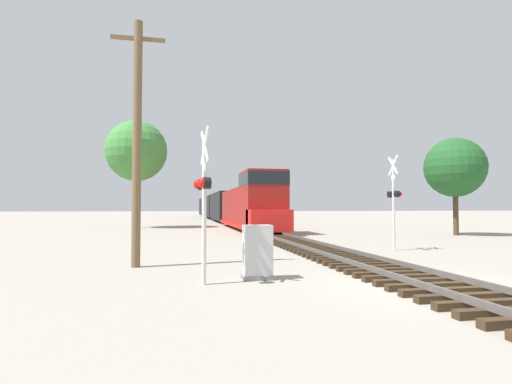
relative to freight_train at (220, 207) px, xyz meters
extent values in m
plane|color=gray|center=(0.00, -52.09, -2.08)|extent=(400.00, 400.00, 0.00)
cube|color=#382819|center=(0.00, -54.19, -2.00)|extent=(2.60, 0.22, 0.16)
cube|color=#382819|center=(0.00, -53.59, -2.00)|extent=(2.60, 0.22, 0.16)
cube|color=#382819|center=(0.00, -52.99, -2.00)|extent=(2.60, 0.22, 0.16)
cube|color=#382819|center=(0.00, -52.39, -2.00)|extent=(2.60, 0.22, 0.16)
cube|color=#382819|center=(0.00, -51.79, -2.00)|extent=(2.60, 0.22, 0.16)
cube|color=#382819|center=(0.00, -51.19, -2.00)|extent=(2.60, 0.22, 0.16)
cube|color=#382819|center=(0.00, -50.59, -2.00)|extent=(2.60, 0.22, 0.16)
cube|color=#382819|center=(0.00, -49.99, -2.00)|extent=(2.60, 0.22, 0.16)
cube|color=#382819|center=(0.00, -49.39, -2.00)|extent=(2.60, 0.22, 0.16)
cube|color=#382819|center=(0.00, -48.79, -2.00)|extent=(2.60, 0.22, 0.16)
cube|color=#382819|center=(0.00, -48.19, -2.00)|extent=(2.60, 0.22, 0.16)
cube|color=#382819|center=(0.00, -47.59, -2.00)|extent=(2.60, 0.22, 0.16)
cube|color=#382819|center=(0.00, -46.99, -2.00)|extent=(2.60, 0.22, 0.16)
cube|color=#382819|center=(0.00, -46.39, -2.00)|extent=(2.60, 0.22, 0.16)
cube|color=#382819|center=(0.00, -45.79, -2.00)|extent=(2.60, 0.22, 0.16)
cube|color=#382819|center=(0.00, -45.19, -2.00)|extent=(2.60, 0.22, 0.16)
cube|color=#382819|center=(0.00, -44.59, -2.00)|extent=(2.60, 0.22, 0.16)
cube|color=#382819|center=(0.00, -43.99, -2.00)|extent=(2.60, 0.22, 0.16)
cube|color=#382819|center=(0.00, -43.39, -2.00)|extent=(2.60, 0.22, 0.16)
cube|color=#382819|center=(0.00, -42.79, -2.00)|extent=(2.60, 0.22, 0.16)
cube|color=#382819|center=(0.00, -42.19, -2.00)|extent=(2.60, 0.22, 0.16)
cube|color=#382819|center=(0.00, -41.59, -2.00)|extent=(2.60, 0.22, 0.16)
cube|color=#382819|center=(0.00, -40.99, -2.00)|extent=(2.60, 0.22, 0.16)
cube|color=#382819|center=(0.00, -40.39, -2.00)|extent=(2.60, 0.22, 0.16)
cube|color=#382819|center=(0.00, -39.79, -2.00)|extent=(2.60, 0.22, 0.16)
cube|color=#382819|center=(0.00, -39.19, -2.00)|extent=(2.60, 0.22, 0.16)
cube|color=#382819|center=(0.00, -38.59, -2.00)|extent=(2.60, 0.22, 0.16)
cube|color=#382819|center=(0.00, -37.99, -2.00)|extent=(2.60, 0.22, 0.16)
cube|color=#382819|center=(0.00, -37.39, -2.00)|extent=(2.60, 0.22, 0.16)
cube|color=#382819|center=(0.00, -36.79, -2.00)|extent=(2.60, 0.22, 0.16)
cube|color=#382819|center=(0.00, -36.19, -2.00)|extent=(2.60, 0.22, 0.16)
cube|color=#382819|center=(0.00, -35.59, -2.00)|extent=(2.60, 0.22, 0.16)
cube|color=#382819|center=(0.00, -34.99, -2.00)|extent=(2.60, 0.22, 0.16)
cube|color=#382819|center=(0.00, -34.39, -2.00)|extent=(2.60, 0.22, 0.16)
cube|color=#382819|center=(0.00, -33.79, -2.00)|extent=(2.60, 0.22, 0.16)
cube|color=#382819|center=(0.00, -33.19, -2.00)|extent=(2.60, 0.22, 0.16)
cube|color=#382819|center=(0.00, -32.59, -2.00)|extent=(2.60, 0.22, 0.16)
cube|color=#56514C|center=(-0.72, -52.09, -1.85)|extent=(0.07, 160.00, 0.15)
cube|color=#56514C|center=(0.72, -52.09, -1.85)|extent=(0.07, 160.00, 0.15)
cube|color=maroon|center=(0.00, -22.25, -0.06)|extent=(2.52, 13.91, 3.41)
cube|color=maroon|center=(0.00, -31.98, 0.42)|extent=(2.96, 4.37, 4.37)
cube|color=black|center=(0.00, -31.98, 1.97)|extent=(2.99, 4.41, 0.96)
cube|color=red|center=(0.00, -34.17, -1.01)|extent=(2.96, 1.99, 1.53)
cube|color=red|center=(0.00, -25.23, -1.65)|extent=(3.02, 19.47, 0.24)
cube|color=black|center=(0.00, -31.69, -1.58)|extent=(1.58, 2.20, 1.00)
cube|color=black|center=(0.00, -18.77, -1.58)|extent=(1.58, 2.20, 1.00)
cube|color=black|center=(0.00, -5.92, 0.07)|extent=(2.81, 15.68, 3.68)
cube|color=black|center=(0.00, -11.01, -1.63)|extent=(1.58, 2.20, 0.90)
cube|color=black|center=(0.00, -0.82, -1.63)|extent=(1.58, 2.20, 0.90)
cube|color=black|center=(0.00, 11.30, 0.07)|extent=(2.81, 15.68, 3.68)
cube|color=black|center=(0.00, 6.21, -1.63)|extent=(1.58, 2.20, 0.90)
cube|color=black|center=(0.00, 16.40, -1.63)|extent=(1.58, 2.20, 0.90)
cube|color=black|center=(0.00, 28.52, 0.07)|extent=(2.81, 15.68, 3.68)
cube|color=black|center=(0.00, 23.43, -1.63)|extent=(1.58, 2.20, 0.90)
cube|color=black|center=(0.00, 33.62, -1.63)|extent=(1.58, 2.20, 0.90)
cylinder|color=silver|center=(-5.48, -50.73, -0.14)|extent=(0.12, 0.12, 3.88)
cube|color=white|center=(-5.48, -50.73, 1.50)|extent=(0.15, 0.92, 0.93)
cube|color=white|center=(-5.48, -50.73, 1.50)|extent=(0.15, 0.92, 0.93)
cube|color=black|center=(-5.48, -50.73, 0.52)|extent=(0.17, 0.86, 0.06)
cylinder|color=black|center=(-5.53, -50.38, 0.52)|extent=(0.22, 0.32, 0.30)
sphere|color=red|center=(-5.63, -50.39, 0.52)|extent=(0.26, 0.26, 0.26)
cylinder|color=black|center=(-5.44, -51.08, 0.52)|extent=(0.22, 0.32, 0.30)
sphere|color=red|center=(-5.54, -51.09, 0.52)|extent=(0.26, 0.26, 0.26)
cube|color=white|center=(-5.48, -50.73, 0.95)|extent=(0.07, 0.32, 0.20)
cylinder|color=silver|center=(3.68, -44.13, 0.04)|extent=(0.12, 0.12, 4.24)
cube|color=white|center=(3.68, -44.13, 1.86)|extent=(0.09, 0.93, 0.93)
cube|color=white|center=(3.68, -44.13, 1.86)|extent=(0.09, 0.93, 0.93)
cube|color=black|center=(3.68, -44.13, 0.52)|extent=(0.11, 0.86, 0.06)
cylinder|color=black|center=(3.66, -44.48, 0.52)|extent=(0.20, 0.31, 0.30)
sphere|color=red|center=(3.76, -44.49, 0.52)|extent=(0.26, 0.26, 0.26)
cylinder|color=black|center=(3.70, -43.78, 0.52)|extent=(0.20, 0.31, 0.30)
sphere|color=red|center=(3.80, -43.79, 0.52)|extent=(0.26, 0.26, 0.26)
cube|color=white|center=(3.68, -44.13, 1.31)|extent=(0.05, 0.32, 0.20)
cube|color=slate|center=(-3.98, -50.21, -2.02)|extent=(0.85, 0.63, 0.12)
cube|color=#BCBCBF|center=(-3.98, -50.21, -1.27)|extent=(0.77, 0.57, 1.38)
cylinder|color=brown|center=(-7.53, -47.28, 2.08)|extent=(0.30, 0.30, 8.32)
cube|color=brown|center=(-7.53, -47.28, 5.64)|extent=(1.80, 0.12, 0.12)
cylinder|color=#473521|center=(13.28, -35.86, -0.29)|extent=(0.36, 0.36, 3.58)
sphere|color=#1E5123|center=(13.28, -35.86, 2.77)|extent=(4.23, 4.23, 4.23)
cylinder|color=brown|center=(-10.30, -20.59, 0.80)|extent=(0.41, 0.41, 5.76)
sphere|color=#3D7F38|center=(-10.30, -20.59, 5.47)|extent=(5.97, 5.97, 5.97)
camera|label=1|loc=(-6.12, -61.13, -0.09)|focal=28.00mm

